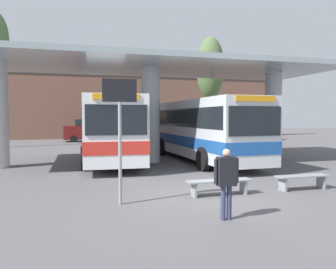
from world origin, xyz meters
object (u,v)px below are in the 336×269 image
Objects in this scene: info_sign_platform at (120,116)px; poplar_tree_behind_left at (210,69)px; parked_car_street at (89,131)px; transit_bus_left_bay at (109,126)px; waiting_bench_near_pillar at (302,179)px; pedestrian_waiting at (226,177)px; transit_bus_center_bay at (199,127)px; waiting_bench_mid_platform at (219,184)px.

info_sign_platform is 0.35× the size of poplar_tree_behind_left.
parked_car_street is at bearing 154.30° from poplar_tree_behind_left.
waiting_bench_near_pillar is (5.27, -9.24, -1.46)m from transit_bus_left_bay.
transit_bus_left_bay is 11.56m from pedestrian_waiting.
transit_bus_left_bay reaches higher than pedestrian_waiting.
waiting_bench_near_pillar is at bearing 92.61° from transit_bus_center_bay.
transit_bus_left_bay is 14.05m from poplar_tree_behind_left.
poplar_tree_behind_left reaches higher than waiting_bench_near_pillar.
waiting_bench_mid_platform is at bearing 70.33° from pedestrian_waiting.
poplar_tree_behind_left is (10.24, 18.51, 4.21)m from info_sign_platform.
waiting_bench_mid_platform is at bearing 71.32° from transit_bus_center_bay.
info_sign_platform is at bearing 138.66° from pedestrian_waiting.
info_sign_platform is at bearing 54.20° from transit_bus_center_bay.
parked_car_street is (-5.96, 23.24, 0.68)m from waiting_bench_near_pillar.
pedestrian_waiting is (2.15, -1.94, -1.36)m from info_sign_platform.
poplar_tree_behind_left is (8.09, 20.45, 5.57)m from pedestrian_waiting.
info_sign_platform is 3.20m from pedestrian_waiting.
transit_bus_center_bay is 8.05m from waiting_bench_mid_platform.
waiting_bench_mid_platform is at bearing 4.76° from info_sign_platform.
pedestrian_waiting is at bearing -111.59° from poplar_tree_behind_left.
waiting_bench_mid_platform is at bearing 106.92° from transit_bus_left_bay.
pedestrian_waiting is 25.53m from parked_car_street.
parked_car_street is (-3.07, 23.24, 0.67)m from waiting_bench_mid_platform.
transit_bus_center_bay is 6.07× the size of waiting_bench_near_pillar.
poplar_tree_behind_left is at bearing -28.33° from parked_car_street.
pedestrian_waiting is (1.57, -11.42, -0.82)m from transit_bus_left_bay.
waiting_bench_mid_platform is 0.21× the size of poplar_tree_behind_left.
pedestrian_waiting is at bearing -42.09° from info_sign_platform.
waiting_bench_mid_platform is at bearing -85.10° from parked_car_street.
transit_bus_left_bay reaches higher than waiting_bench_mid_platform.
parked_car_street is at bearing 95.84° from pedestrian_waiting.
transit_bus_center_bay is 9.43m from info_sign_platform.
waiting_bench_near_pillar and waiting_bench_mid_platform have the same top height.
waiting_bench_mid_platform is 20.61m from poplar_tree_behind_left.
transit_bus_center_bay reaches higher than pedestrian_waiting.
pedestrian_waiting is at bearing -149.42° from waiting_bench_near_pillar.
transit_bus_left_bay is 5.85× the size of waiting_bench_mid_platform.
transit_bus_center_bay is at bearing 73.41° from pedestrian_waiting.
poplar_tree_behind_left is at bearing 76.47° from waiting_bench_near_pillar.
waiting_bench_near_pillar is 0.54× the size of info_sign_platform.
parked_car_street is at bearing -84.71° from transit_bus_left_bay.
poplar_tree_behind_left is (9.66, 9.02, 4.75)m from transit_bus_left_bay.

